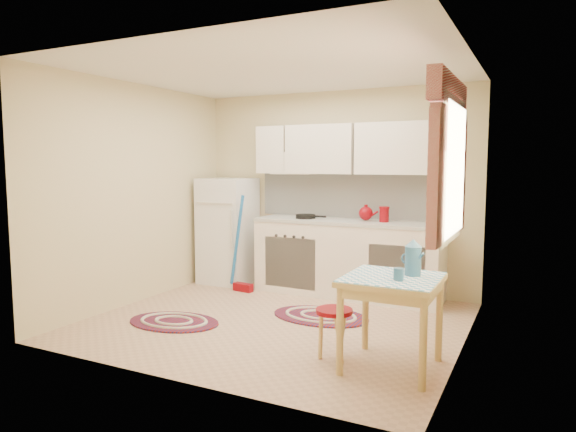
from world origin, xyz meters
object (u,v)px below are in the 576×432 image
Objects in this scene: table at (391,323)px; stool at (334,334)px; fridge at (228,231)px; base_cabinets at (347,260)px.

stool is (-0.46, -0.03, -0.15)m from table.
table is (2.75, -1.90, -0.34)m from fridge.
stool is (0.60, -1.98, -0.23)m from base_cabinets.
base_cabinets reaches higher than table.
fridge is 3.03m from stool.
base_cabinets is at bearing 106.95° from stool.
stool is at bearing -40.24° from fridge.
fridge reaches higher than base_cabinets.
stool is (2.28, -1.93, -0.49)m from fridge.
fridge reaches higher than table.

